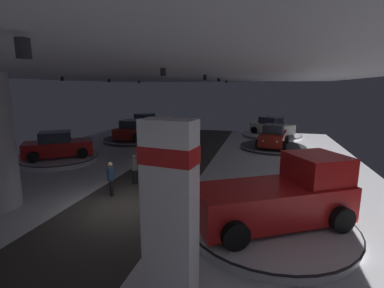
% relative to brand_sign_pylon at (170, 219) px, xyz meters
% --- Properties ---
extents(ground, '(24.00, 44.00, 0.06)m').
position_rel_brand_sign_pylon_xyz_m(ground, '(-3.68, 4.88, -2.24)').
color(ground, silver).
extents(ceiling_with_spotlights, '(24.00, 44.00, 0.39)m').
position_rel_brand_sign_pylon_xyz_m(ceiling_with_spotlights, '(-3.68, 4.88, 3.33)').
color(ceiling_with_spotlights, silver).
extents(brand_sign_pylon, '(1.35, 0.82, 4.30)m').
position_rel_brand_sign_pylon_xyz_m(brand_sign_pylon, '(0.00, 0.00, 0.00)').
color(brand_sign_pylon, slate).
rests_on(brand_sign_pylon, ground).
extents(display_platform_deep_left, '(5.65, 5.65, 0.24)m').
position_rel_brand_sign_pylon_xyz_m(display_platform_deep_left, '(-11.27, 24.83, -2.08)').
color(display_platform_deep_left, silver).
rests_on(display_platform_deep_left, ground).
extents(display_car_deep_left, '(3.09, 4.53, 1.71)m').
position_rel_brand_sign_pylon_xyz_m(display_car_deep_left, '(-11.28, 24.80, -1.21)').
color(display_car_deep_left, '#2D5638').
rests_on(display_car_deep_left, display_platform_deep_left).
extents(display_platform_far_right, '(5.31, 5.31, 0.23)m').
position_rel_brand_sign_pylon_xyz_m(display_platform_far_right, '(2.65, 18.29, -2.09)').
color(display_platform_far_right, '#333338').
rests_on(display_platform_far_right, ground).
extents(display_car_far_right, '(2.68, 4.41, 1.71)m').
position_rel_brand_sign_pylon_xyz_m(display_car_far_right, '(2.66, 18.32, -1.22)').
color(display_car_far_right, maroon).
rests_on(display_car_far_right, display_platform_far_right).
extents(display_platform_far_left, '(5.49, 5.49, 0.29)m').
position_rel_brand_sign_pylon_xyz_m(display_platform_far_left, '(-9.74, 18.41, -2.06)').
color(display_platform_far_left, '#333338').
rests_on(display_platform_far_left, ground).
extents(display_car_far_left, '(2.41, 4.32, 1.71)m').
position_rel_brand_sign_pylon_xyz_m(display_car_far_left, '(-9.74, 18.38, -1.16)').
color(display_car_far_left, maroon).
rests_on(display_car_far_left, display_platform_far_left).
extents(display_platform_near_right, '(5.68, 5.68, 0.31)m').
position_rel_brand_sign_pylon_xyz_m(display_platform_near_right, '(2.21, 4.25, -2.04)').
color(display_platform_near_right, silver).
rests_on(display_platform_near_right, ground).
extents(pickup_truck_near_right, '(5.64, 4.54, 2.30)m').
position_rel_brand_sign_pylon_xyz_m(pickup_truck_near_right, '(2.48, 4.41, -0.97)').
color(pickup_truck_near_right, red).
rests_on(pickup_truck_near_right, display_platform_near_right).
extents(display_platform_deep_right, '(5.86, 5.86, 0.26)m').
position_rel_brand_sign_pylon_xyz_m(display_platform_deep_right, '(2.68, 23.98, -2.07)').
color(display_platform_deep_right, '#B7B7BC').
rests_on(display_platform_deep_right, ground).
extents(display_car_deep_right, '(4.43, 3.99, 1.71)m').
position_rel_brand_sign_pylon_xyz_m(display_car_deep_right, '(2.65, 24.00, -1.20)').
color(display_car_deep_right, silver).
rests_on(display_car_deep_right, display_platform_deep_right).
extents(display_platform_mid_left, '(4.85, 4.85, 0.35)m').
position_rel_brand_sign_pylon_xyz_m(display_platform_mid_left, '(-11.23, 10.39, -2.02)').
color(display_platform_mid_left, silver).
rests_on(display_platform_mid_left, ground).
extents(display_car_mid_left, '(4.45, 3.95, 1.71)m').
position_rel_brand_sign_pylon_xyz_m(display_car_mid_left, '(-11.26, 10.37, -1.10)').
color(display_car_mid_left, red).
rests_on(display_car_mid_left, display_platform_mid_left).
extents(visitor_walking_near, '(0.32, 0.32, 1.59)m').
position_rel_brand_sign_pylon_xyz_m(visitor_walking_near, '(-4.46, 7.61, -1.31)').
color(visitor_walking_near, black).
rests_on(visitor_walking_near, ground).
extents(visitor_walking_far, '(0.32, 0.32, 1.59)m').
position_rel_brand_sign_pylon_xyz_m(visitor_walking_far, '(-4.82, 5.87, -1.31)').
color(visitor_walking_far, black).
rests_on(visitor_walking_far, ground).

